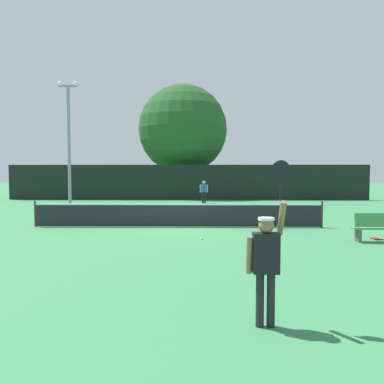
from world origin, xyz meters
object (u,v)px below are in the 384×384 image
Objects in this scene: player_serving at (266,255)px; light_pole at (69,137)px; large_tree at (183,129)px; player_receiving at (204,190)px; parked_car_near at (111,187)px; spare_racket at (375,238)px; tennis_ball at (202,239)px; courtside_bench at (381,227)px; parked_car_mid at (217,187)px.

light_pole is (-8.54, 16.49, 3.22)m from player_serving.
large_tree is at bearing 94.83° from player_serving.
player_receiving is 0.37× the size of parked_car_near.
player_receiving is 3.06× the size of spare_racket.
tennis_ball is 25.48m from parked_car_near.
large_tree is 9.16m from parked_car_near.
large_tree is at bearing 62.97° from light_pole.
player_serving is 0.33× the size of light_pole.
tennis_ball is 5.88m from spare_racket.
player_serving is 1.55× the size of player_receiving.
courtside_bench is at bearing -71.55° from large_tree.
player_serving is 31.05m from parked_car_mid.
large_tree is at bearing -138.73° from parked_car_mid.
large_tree is at bearing 109.25° from spare_racket.
tennis_ball is at bearing 97.15° from player_serving.
courtside_bench is at bearing 110.42° from player_receiving.
light_pole is (-13.53, 9.17, 4.26)m from spare_racket.
courtside_bench is 23.66m from large_tree.
player_receiving is at bearing 111.68° from spare_racket.
spare_racket is 16.89m from light_pole.
tennis_ball is 0.01× the size of large_tree.
light_pole is (-7.92, -4.93, 3.32)m from player_receiving.
tennis_ball is 24.10m from parked_car_mid.
parked_car_mid is at bearing 88.62° from player_serving.
parked_car_mid is at bearing 99.61° from courtside_bench.
parked_car_near is 10.25m from parked_car_mid.
tennis_ball is (-0.26, -14.43, -0.93)m from player_receiving.
player_receiving is 23.31× the size of tennis_ball.
large_tree is at bearing -75.79° from player_receiving.
player_serving is 1.36× the size of courtside_bench.
parked_car_mid is (1.63, 24.04, 0.74)m from tennis_ball.
parked_car_near is at bearing -177.11° from parked_car_mid.
player_receiving is 0.37× the size of parked_car_mid.
player_serving reaches higher than player_receiving.
parked_car_near is (-7.10, 2.47, -5.24)m from large_tree.
spare_racket is (4.99, 7.33, -1.05)m from player_serving.
light_pole is 17.61m from parked_car_mid.
spare_racket is 0.29× the size of courtside_bench.
player_serving is 7.13m from tennis_ball.
light_pole is (-7.66, 9.49, 4.25)m from tennis_ball.
player_serving is 0.57× the size of parked_car_mid.
parked_car_near is at bearing 160.83° from large_tree.
spare_racket is 24.10m from parked_car_mid.
spare_racket is at bearing 55.73° from player_serving.
spare_racket is 0.05× the size of large_tree.
spare_racket is 0.07× the size of light_pole.
parked_car_near is at bearing 107.06° from player_serving.
parked_car_near reaches higher than courtside_bench.
parked_car_mid reaches higher than courtside_bench.
light_pole is (-13.41, 9.81, 3.80)m from courtside_bench.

